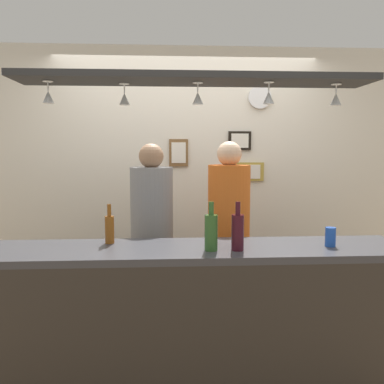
{
  "coord_description": "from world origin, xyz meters",
  "views": [
    {
      "loc": [
        -0.18,
        -2.85,
        1.62
      ],
      "look_at": [
        0.0,
        0.1,
        1.31
      ],
      "focal_mm": 37.86,
      "sensor_mm": 36.0,
      "label": 1
    }
  ],
  "objects_px": {
    "bottle_champagne_green": "(211,231)",
    "picture_frame_upper_small": "(240,141)",
    "person_left_grey_shirt": "(152,226)",
    "picture_frame_crest": "(179,153)",
    "wall_clock": "(260,97)",
    "bottle_beer_amber_tall": "(110,228)",
    "picture_frame_lower_pair": "(248,172)",
    "bottle_wine_dark_red": "(238,231)",
    "person_right_orange_shirt": "(229,224)",
    "drink_can": "(330,237)"
  },
  "relations": [
    {
      "from": "bottle_beer_amber_tall",
      "to": "picture_frame_crest",
      "type": "distance_m",
      "value": 1.44
    },
    {
      "from": "bottle_champagne_green",
      "to": "drink_can",
      "type": "relative_size",
      "value": 2.46
    },
    {
      "from": "bottle_champagne_green",
      "to": "picture_frame_upper_small",
      "type": "relative_size",
      "value": 1.36
    },
    {
      "from": "bottle_beer_amber_tall",
      "to": "picture_frame_lower_pair",
      "type": "height_order",
      "value": "picture_frame_lower_pair"
    },
    {
      "from": "picture_frame_lower_pair",
      "to": "bottle_champagne_green",
      "type": "bearing_deg",
      "value": -109.32
    },
    {
      "from": "picture_frame_crest",
      "to": "person_left_grey_shirt",
      "type": "bearing_deg",
      "value": -108.79
    },
    {
      "from": "drink_can",
      "to": "bottle_beer_amber_tall",
      "type": "bearing_deg",
      "value": 173.21
    },
    {
      "from": "person_right_orange_shirt",
      "to": "bottle_wine_dark_red",
      "type": "bearing_deg",
      "value": -94.81
    },
    {
      "from": "bottle_champagne_green",
      "to": "picture_frame_upper_small",
      "type": "bearing_deg",
      "value": 73.8
    },
    {
      "from": "person_right_orange_shirt",
      "to": "bottle_beer_amber_tall",
      "type": "relative_size",
      "value": 6.49
    },
    {
      "from": "person_right_orange_shirt",
      "to": "picture_frame_lower_pair",
      "type": "relative_size",
      "value": 5.63
    },
    {
      "from": "person_left_grey_shirt",
      "to": "drink_can",
      "type": "distance_m",
      "value": 1.38
    },
    {
      "from": "bottle_champagne_green",
      "to": "drink_can",
      "type": "bearing_deg",
      "value": 4.55
    },
    {
      "from": "bottle_beer_amber_tall",
      "to": "person_right_orange_shirt",
      "type": "bearing_deg",
      "value": 33.46
    },
    {
      "from": "person_left_grey_shirt",
      "to": "picture_frame_lower_pair",
      "type": "relative_size",
      "value": 5.57
    },
    {
      "from": "person_left_grey_shirt",
      "to": "picture_frame_lower_pair",
      "type": "bearing_deg",
      "value": 36.97
    },
    {
      "from": "picture_frame_upper_small",
      "to": "wall_clock",
      "type": "relative_size",
      "value": 1.0
    },
    {
      "from": "bottle_wine_dark_red",
      "to": "wall_clock",
      "type": "relative_size",
      "value": 1.36
    },
    {
      "from": "picture_frame_lower_pair",
      "to": "wall_clock",
      "type": "relative_size",
      "value": 1.36
    },
    {
      "from": "bottle_champagne_green",
      "to": "drink_can",
      "type": "height_order",
      "value": "bottle_champagne_green"
    },
    {
      "from": "picture_frame_crest",
      "to": "picture_frame_upper_small",
      "type": "bearing_deg",
      "value": 0.0
    },
    {
      "from": "person_left_grey_shirt",
      "to": "bottle_wine_dark_red",
      "type": "xyz_separation_m",
      "value": [
        0.55,
        -0.81,
        0.12
      ]
    },
    {
      "from": "bottle_beer_amber_tall",
      "to": "drink_can",
      "type": "bearing_deg",
      "value": -6.79
    },
    {
      "from": "bottle_beer_amber_tall",
      "to": "picture_frame_lower_pair",
      "type": "distance_m",
      "value": 1.75
    },
    {
      "from": "person_right_orange_shirt",
      "to": "person_left_grey_shirt",
      "type": "bearing_deg",
      "value": 180.0
    },
    {
      "from": "picture_frame_upper_small",
      "to": "person_right_orange_shirt",
      "type": "bearing_deg",
      "value": -106.54
    },
    {
      "from": "picture_frame_lower_pair",
      "to": "picture_frame_upper_small",
      "type": "bearing_deg",
      "value": 180.0
    },
    {
      "from": "bottle_champagne_green",
      "to": "picture_frame_crest",
      "type": "relative_size",
      "value": 1.15
    },
    {
      "from": "bottle_champagne_green",
      "to": "bottle_wine_dark_red",
      "type": "distance_m",
      "value": 0.16
    },
    {
      "from": "person_left_grey_shirt",
      "to": "person_right_orange_shirt",
      "type": "height_order",
      "value": "person_right_orange_shirt"
    },
    {
      "from": "person_left_grey_shirt",
      "to": "bottle_wine_dark_red",
      "type": "bearing_deg",
      "value": -55.76
    },
    {
      "from": "person_right_orange_shirt",
      "to": "picture_frame_upper_small",
      "type": "height_order",
      "value": "picture_frame_upper_small"
    },
    {
      "from": "person_right_orange_shirt",
      "to": "drink_can",
      "type": "bearing_deg",
      "value": -54.18
    },
    {
      "from": "person_right_orange_shirt",
      "to": "bottle_champagne_green",
      "type": "xyz_separation_m",
      "value": [
        -0.23,
        -0.81,
        0.11
      ]
    },
    {
      "from": "bottle_beer_amber_tall",
      "to": "bottle_wine_dark_red",
      "type": "relative_size",
      "value": 0.87
    },
    {
      "from": "person_right_orange_shirt",
      "to": "bottle_beer_amber_tall",
      "type": "xyz_separation_m",
      "value": [
        -0.88,
        -0.58,
        0.09
      ]
    },
    {
      "from": "picture_frame_lower_pair",
      "to": "picture_frame_crest",
      "type": "xyz_separation_m",
      "value": [
        -0.68,
        0.0,
        0.18
      ]
    },
    {
      "from": "bottle_wine_dark_red",
      "to": "picture_frame_upper_small",
      "type": "bearing_deg",
      "value": 79.69
    },
    {
      "from": "bottle_wine_dark_red",
      "to": "drink_can",
      "type": "distance_m",
      "value": 0.61
    },
    {
      "from": "wall_clock",
      "to": "bottle_wine_dark_red",
      "type": "bearing_deg",
      "value": -107.15
    },
    {
      "from": "bottle_champagne_green",
      "to": "picture_frame_lower_pair",
      "type": "distance_m",
      "value": 1.61
    },
    {
      "from": "bottle_champagne_green",
      "to": "wall_clock",
      "type": "xyz_separation_m",
      "value": [
        0.62,
        1.49,
        1.0
      ]
    },
    {
      "from": "picture_frame_lower_pair",
      "to": "bottle_wine_dark_red",
      "type": "bearing_deg",
      "value": -103.59
    },
    {
      "from": "picture_frame_crest",
      "to": "picture_frame_upper_small",
      "type": "relative_size",
      "value": 1.18
    },
    {
      "from": "bottle_beer_amber_tall",
      "to": "drink_can",
      "type": "relative_size",
      "value": 2.13
    },
    {
      "from": "wall_clock",
      "to": "picture_frame_upper_small",
      "type": "bearing_deg",
      "value": 178.11
    },
    {
      "from": "person_left_grey_shirt",
      "to": "picture_frame_lower_pair",
      "type": "xyz_separation_m",
      "value": [
        0.92,
        0.69,
        0.4
      ]
    },
    {
      "from": "person_left_grey_shirt",
      "to": "picture_frame_crest",
      "type": "distance_m",
      "value": 0.94
    },
    {
      "from": "drink_can",
      "to": "picture_frame_upper_small",
      "type": "relative_size",
      "value": 0.55
    },
    {
      "from": "person_right_orange_shirt",
      "to": "wall_clock",
      "type": "bearing_deg",
      "value": 60.1
    }
  ]
}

